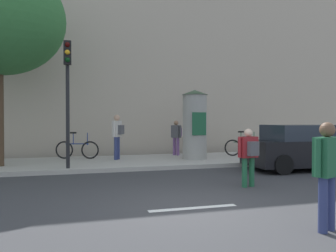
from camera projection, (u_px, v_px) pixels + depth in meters
The scene contains 13 objects.
ground_plane at pixel (193, 208), 6.62m from camera, with size 80.00×80.00×0.00m, color #38383A.
sidewalk_curb at pixel (131, 162), 13.33m from camera, with size 36.00×4.00×0.15m, color #B2ADA3.
lane_markings at pixel (193, 208), 6.62m from camera, with size 25.80×0.16×0.01m.
building_backdrop at pixel (114, 43), 18.04m from camera, with size 36.00×5.00×11.63m, color #B7A893.
traffic_light at pixel (68, 83), 10.93m from camera, with size 0.24×0.45×4.10m.
poster_column at pixel (195, 124), 13.76m from camera, with size 1.07×1.07×2.80m.
pedestrian_near_pole at pixel (327, 167), 5.21m from camera, with size 0.59×0.38×1.69m.
pedestrian_in_dark_shirt at pixel (249, 152), 8.71m from camera, with size 0.64×0.44×1.50m.
pedestrian_in_light_jacket at pixel (117, 133), 13.53m from camera, with size 0.50×0.51×1.79m.
pedestrian_with_backpack at pixel (176, 135), 15.21m from camera, with size 0.50×0.50×1.56m.
bicycle_leaning at pixel (244, 147), 14.93m from camera, with size 1.72×0.52×1.09m.
bicycle_upright at pixel (77, 149), 13.78m from camera, with size 1.71×0.58×1.09m.
parked_car_red at pixel (306, 148), 11.81m from camera, with size 4.30×2.03×1.56m.
Camera 1 is at (-2.32, -6.18, 1.71)m, focal length 36.30 mm.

